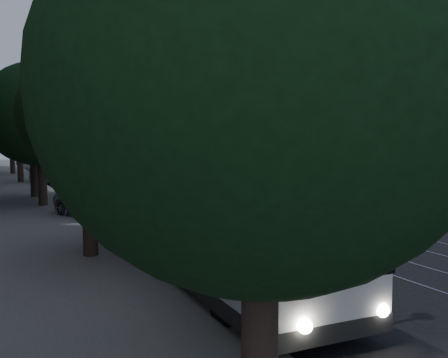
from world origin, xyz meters
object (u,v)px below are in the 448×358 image
object	(u,v)px
trolleybus	(201,213)
car_white_b	(95,182)
car_white_d	(59,172)
streetlamp_far	(42,108)
streetlamp_near	(240,50)
car_white_c	(54,174)
pickup_silver	(115,201)
car_white_a	(93,183)

from	to	relation	value
trolleybus	car_white_b	xyz separation A→B (m)	(1.40, 20.01, -0.92)
car_white_b	car_white_d	world-z (taller)	car_white_d
streetlamp_far	streetlamp_near	bearing A→B (deg)	-88.73
streetlamp_far	car_white_b	bearing A→B (deg)	-51.95
car_white_c	car_white_d	size ratio (longest dim) A/B	1.13
streetlamp_far	trolleybus	bearing A→B (deg)	-86.83
pickup_silver	streetlamp_near	distance (m)	13.48
car_white_d	car_white_a	bearing A→B (deg)	-97.63
pickup_silver	car_white_d	xyz separation A→B (m)	(0.62, 20.90, -0.13)
car_white_a	car_white_d	size ratio (longest dim) A/B	0.94
car_white_d	streetlamp_near	world-z (taller)	streetlamp_near
car_white_d	streetlamp_far	world-z (taller)	streetlamp_far
car_white_d	car_white_c	bearing A→B (deg)	-113.80
pickup_silver	streetlamp_near	bearing A→B (deg)	-117.04
car_white_a	trolleybus	bearing A→B (deg)	-93.99
car_white_d	streetlamp_near	distance (m)	33.93
car_white_c	car_white_a	bearing A→B (deg)	-103.87
car_white_c	streetlamp_far	size ratio (longest dim) A/B	0.51
trolleybus	car_white_b	bearing A→B (deg)	88.03
trolleybus	car_white_a	size ratio (longest dim) A/B	3.08
trolleybus	pickup_silver	world-z (taller)	trolleybus
trolleybus	streetlamp_near	distance (m)	5.14
streetlamp_near	trolleybus	bearing A→B (deg)	78.57
car_white_b	streetlamp_far	size ratio (longest dim) A/B	0.53
streetlamp_far	car_white_d	bearing A→B (deg)	74.11
trolleybus	car_white_d	size ratio (longest dim) A/B	2.89
car_white_c	car_white_d	bearing A→B (deg)	52.85
car_white_d	pickup_silver	bearing A→B (deg)	-102.47
car_white_c	streetlamp_near	bearing A→B (deg)	-115.17
pickup_silver	car_white_c	bearing A→B (deg)	66.47
car_white_a	streetlamp_near	size ratio (longest dim) A/B	0.44
pickup_silver	car_white_b	xyz separation A→B (m)	(1.42, 10.80, -0.14)
trolleybus	car_white_b	size ratio (longest dim) A/B	2.47
streetlamp_far	pickup_silver	bearing A→B (deg)	-84.88
car_white_c	streetlamp_far	distance (m)	5.95
streetlamp_near	streetlamp_far	xyz separation A→B (m)	(-0.60, 26.94, 0.16)
car_white_c	car_white_b	bearing A→B (deg)	-101.35
car_white_a	car_white_c	world-z (taller)	car_white_c
car_white_c	streetlamp_near	size ratio (longest dim) A/B	0.53
pickup_silver	car_white_c	xyz separation A→B (m)	(-0.13, 17.66, -0.07)
trolleybus	car_white_a	world-z (taller)	trolleybus
pickup_silver	streetlamp_far	distance (m)	15.05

